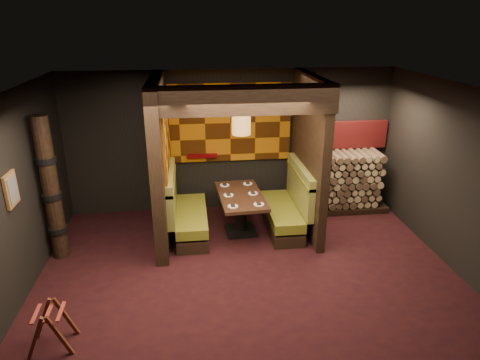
% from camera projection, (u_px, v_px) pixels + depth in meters
% --- Properties ---
extents(floor, '(6.50, 5.50, 0.02)m').
position_uv_depth(floor, '(250.00, 281.00, 6.54)').
color(floor, black).
rests_on(floor, ground).
extents(ceiling, '(6.50, 5.50, 0.02)m').
position_uv_depth(ceiling, '(252.00, 92.00, 5.51)').
color(ceiling, black).
rests_on(ceiling, ground).
extents(wall_back, '(6.50, 0.02, 2.85)m').
position_uv_depth(wall_back, '(231.00, 141.00, 8.58)').
color(wall_back, black).
rests_on(wall_back, ground).
extents(wall_front, '(6.50, 0.02, 2.85)m').
position_uv_depth(wall_front, '(299.00, 327.00, 3.47)').
color(wall_front, black).
rests_on(wall_front, ground).
extents(wall_left, '(0.02, 5.50, 2.85)m').
position_uv_depth(wall_left, '(8.00, 206.00, 5.66)').
color(wall_left, black).
rests_on(wall_left, ground).
extents(wall_right, '(0.02, 5.50, 2.85)m').
position_uv_depth(wall_right, '(467.00, 185.00, 6.39)').
color(wall_right, black).
rests_on(wall_right, ground).
extents(partition_left, '(0.20, 2.20, 2.85)m').
position_uv_depth(partition_left, '(160.00, 161.00, 7.40)').
color(partition_left, black).
rests_on(partition_left, floor).
extents(partition_right, '(0.15, 2.10, 2.85)m').
position_uv_depth(partition_right, '(308.00, 155.00, 7.74)').
color(partition_right, black).
rests_on(partition_right, floor).
extents(header_beam, '(2.85, 0.18, 0.44)m').
position_uv_depth(header_beam, '(243.00, 100.00, 6.24)').
color(header_beam, black).
rests_on(header_beam, partition_left).
extents(tapa_back_panel, '(2.40, 0.06, 1.55)m').
position_uv_depth(tapa_back_panel, '(230.00, 123.00, 8.39)').
color(tapa_back_panel, '#AF610A').
rests_on(tapa_back_panel, wall_back).
extents(tapa_side_panel, '(0.04, 1.85, 1.45)m').
position_uv_depth(tapa_side_panel, '(166.00, 135.00, 7.43)').
color(tapa_side_panel, '#AF610A').
rests_on(tapa_side_panel, partition_left).
extents(lacquer_shelf, '(0.60, 0.12, 0.07)m').
position_uv_depth(lacquer_shelf, '(202.00, 156.00, 8.50)').
color(lacquer_shelf, '#570408').
rests_on(lacquer_shelf, wall_back).
extents(booth_bench_left, '(0.68, 1.60, 1.14)m').
position_uv_depth(booth_bench_left, '(186.00, 214.00, 7.82)').
color(booth_bench_left, black).
rests_on(booth_bench_left, floor).
extents(booth_bench_right, '(0.68, 1.60, 1.14)m').
position_uv_depth(booth_bench_right, '(287.00, 208.00, 8.03)').
color(booth_bench_right, black).
rests_on(booth_bench_right, floor).
extents(dining_table, '(0.86, 1.47, 0.76)m').
position_uv_depth(dining_table, '(241.00, 206.00, 7.83)').
color(dining_table, black).
rests_on(dining_table, floor).
extents(place_settings, '(0.69, 1.18, 0.03)m').
position_uv_depth(place_settings, '(241.00, 194.00, 7.74)').
color(place_settings, white).
rests_on(place_settings, dining_table).
extents(pendant_lamp, '(0.32, 0.32, 0.96)m').
position_uv_depth(pendant_lamp, '(241.00, 121.00, 7.20)').
color(pendant_lamp, '#A6783A').
rests_on(pendant_lamp, ceiling).
extents(framed_picture, '(0.05, 0.36, 0.46)m').
position_uv_depth(framed_picture, '(11.00, 190.00, 5.69)').
color(framed_picture, brown).
rests_on(framed_picture, wall_left).
extents(luggage_rack, '(0.57, 0.41, 0.60)m').
position_uv_depth(luggage_rack, '(51.00, 325.00, 5.14)').
color(luggage_rack, '#492112').
rests_on(luggage_rack, floor).
extents(totem_column, '(0.31, 0.31, 2.40)m').
position_uv_depth(totem_column, '(51.00, 191.00, 6.79)').
color(totem_column, black).
rests_on(totem_column, floor).
extents(firewood_stack, '(1.73, 0.70, 1.22)m').
position_uv_depth(firewood_stack, '(345.00, 181.00, 8.75)').
color(firewood_stack, black).
rests_on(firewood_stack, floor).
extents(mosaic_header, '(1.83, 0.10, 0.56)m').
position_uv_depth(mosaic_header, '(343.00, 135.00, 8.73)').
color(mosaic_header, maroon).
rests_on(mosaic_header, wall_back).
extents(bay_front_post, '(0.08, 0.08, 2.85)m').
position_uv_depth(bay_front_post, '(309.00, 151.00, 8.00)').
color(bay_front_post, black).
rests_on(bay_front_post, floor).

